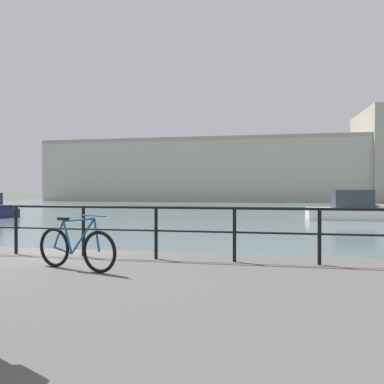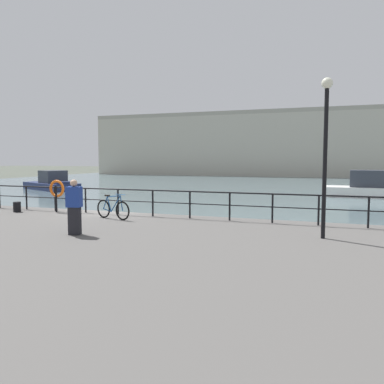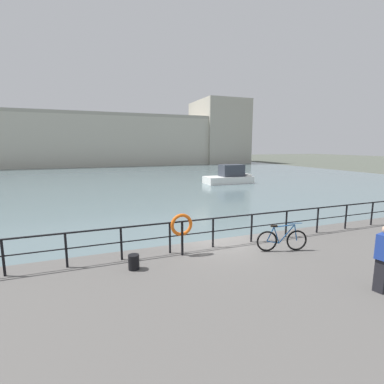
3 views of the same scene
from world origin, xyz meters
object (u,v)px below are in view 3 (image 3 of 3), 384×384
at_px(moored_green_narrowboat, 230,176).
at_px(life_ring_stand, 182,226).
at_px(harbor_building, 132,140).
at_px(standing_person, 384,258).
at_px(mooring_bollard, 134,262).
at_px(parked_bicycle, 282,240).

xyz_separation_m(moored_green_narrowboat, life_ring_stand, (-13.56, -21.78, 1.05)).
distance_m(harbor_building, life_ring_stand, 62.29).
bearing_deg(life_ring_stand, standing_person, -46.10).
xyz_separation_m(moored_green_narrowboat, mooring_bollard, (-15.24, -22.35, 0.30)).
bearing_deg(mooring_bollard, life_ring_stand, 18.67).
relative_size(moored_green_narrowboat, standing_person, 3.41).
xyz_separation_m(mooring_bollard, life_ring_stand, (1.67, 0.57, 0.75)).
bearing_deg(life_ring_stand, mooring_bollard, -161.33).
relative_size(parked_bicycle, standing_person, 1.02).
distance_m(harbor_building, moored_green_narrowboat, 40.53).
distance_m(parked_bicycle, life_ring_stand, 3.48).
relative_size(moored_green_narrowboat, mooring_bollard, 13.10).
bearing_deg(standing_person, moored_green_narrowboat, 147.57).
bearing_deg(life_ring_stand, harbor_building, 82.44).
bearing_deg(standing_person, life_ring_stand, -147.93).
distance_m(life_ring_stand, standing_person, 5.57).
bearing_deg(parked_bicycle, life_ring_stand, -179.13).
xyz_separation_m(harbor_building, parked_bicycle, (-4.86, -62.51, -4.73)).
relative_size(harbor_building, standing_person, 42.11).
relative_size(mooring_bollard, standing_person, 0.26).
distance_m(harbor_building, parked_bicycle, 62.88).
height_order(life_ring_stand, standing_person, standing_person).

